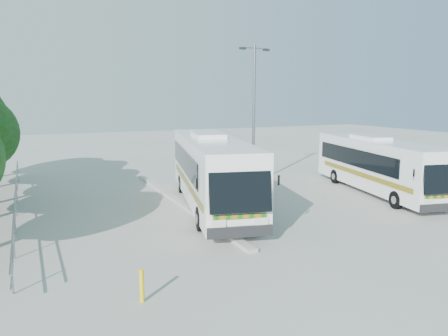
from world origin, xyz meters
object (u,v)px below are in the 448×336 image
coach_adjacent (377,164)px  lamppost (254,109)px  bollard (142,286)px  coach_main (211,169)px

coach_adjacent → lamppost: 8.00m
coach_adjacent → bollard: (-15.66, -7.74, -1.21)m
coach_main → bollard: bearing=-110.2°
coach_main → coach_adjacent: bearing=6.8°
coach_main → coach_adjacent: 9.92m
coach_adjacent → lamppost: size_ratio=1.30×
coach_main → lamppost: size_ratio=1.48×
bollard → lamppost: bearing=51.2°
coach_adjacent → coach_main: bearing=-174.0°
lamppost → bollard: 17.14m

